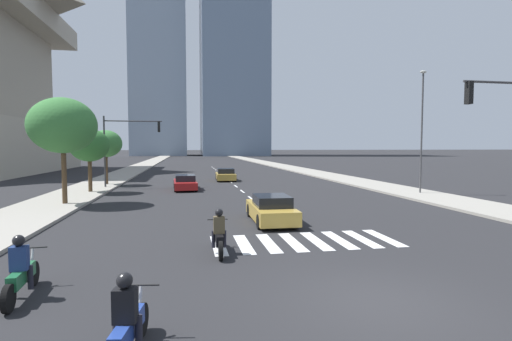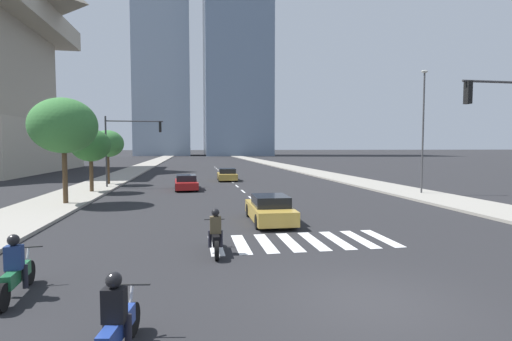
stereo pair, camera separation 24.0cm
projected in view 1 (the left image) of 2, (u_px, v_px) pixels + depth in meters
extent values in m
plane|color=#232326|center=(380.00, 302.00, 8.53)|extent=(800.00, 800.00, 0.00)
cube|color=gray|center=(345.00, 179.00, 40.15)|extent=(4.00, 260.00, 0.15)
cube|color=gray|center=(102.00, 183.00, 35.84)|extent=(4.00, 260.00, 0.15)
cube|color=silver|center=(219.00, 245.00, 13.44)|extent=(0.45, 2.77, 0.01)
cube|color=silver|center=(244.00, 244.00, 13.60)|extent=(0.45, 2.77, 0.01)
cube|color=silver|center=(268.00, 243.00, 13.76)|extent=(0.45, 2.77, 0.01)
cube|color=silver|center=(293.00, 242.00, 13.92)|extent=(0.45, 2.77, 0.01)
cube|color=silver|center=(316.00, 241.00, 14.08)|extent=(0.45, 2.77, 0.01)
cube|color=silver|center=(339.00, 240.00, 14.24)|extent=(0.45, 2.77, 0.01)
cube|color=silver|center=(362.00, 239.00, 14.40)|extent=(0.45, 2.77, 0.01)
cube|color=silver|center=(384.00, 238.00, 14.56)|extent=(0.45, 2.77, 0.01)
cube|color=silver|center=(279.00, 221.00, 17.93)|extent=(0.14, 2.00, 0.01)
cube|color=silver|center=(262.00, 207.00, 21.86)|extent=(0.14, 2.00, 0.01)
cube|color=silver|center=(251.00, 198.00, 25.79)|extent=(0.14, 2.00, 0.01)
cube|color=silver|center=(242.00, 191.00, 29.72)|extent=(0.14, 2.00, 0.01)
cube|color=silver|center=(236.00, 186.00, 33.64)|extent=(0.14, 2.00, 0.01)
cube|color=silver|center=(231.00, 182.00, 37.57)|extent=(0.14, 2.00, 0.01)
cube|color=silver|center=(227.00, 179.00, 41.50)|extent=(0.14, 2.00, 0.01)
cube|color=silver|center=(223.00, 176.00, 45.43)|extent=(0.14, 2.00, 0.01)
cube|color=silver|center=(220.00, 174.00, 49.36)|extent=(0.14, 2.00, 0.01)
cube|color=silver|center=(218.00, 172.00, 53.29)|extent=(0.14, 2.00, 0.01)
cube|color=silver|center=(216.00, 170.00, 57.22)|extent=(0.14, 2.00, 0.01)
cube|color=silver|center=(214.00, 168.00, 61.14)|extent=(0.14, 2.00, 0.01)
cube|color=silver|center=(212.00, 167.00, 65.07)|extent=(0.14, 2.00, 0.01)
cylinder|color=black|center=(218.00, 238.00, 13.25)|extent=(0.13, 0.60, 0.60)
cylinder|color=black|center=(221.00, 251.00, 11.64)|extent=(0.13, 0.60, 0.60)
cube|color=black|center=(219.00, 237.00, 12.43)|extent=(0.24, 1.31, 0.32)
cylinder|color=#B2B2B7|center=(218.00, 230.00, 13.13)|extent=(0.07, 0.32, 0.67)
cylinder|color=black|center=(217.00, 219.00, 13.16)|extent=(0.70, 0.05, 0.04)
cube|color=brown|center=(219.00, 225.00, 12.30)|extent=(0.36, 0.25, 0.55)
sphere|color=black|center=(219.00, 212.00, 12.28)|extent=(0.26, 0.26, 0.26)
cylinder|color=black|center=(213.00, 239.00, 12.41)|extent=(0.12, 0.12, 0.55)
cylinder|color=black|center=(224.00, 239.00, 12.46)|extent=(0.12, 0.12, 0.55)
cylinder|color=black|center=(33.00, 273.00, 9.56)|extent=(0.16, 0.61, 0.60)
cylinder|color=black|center=(8.00, 299.00, 7.97)|extent=(0.16, 0.61, 0.60)
cube|color=#1E6038|center=(22.00, 276.00, 8.75)|extent=(0.31, 1.33, 0.32)
cylinder|color=#B2B2B7|center=(32.00, 263.00, 9.44)|extent=(0.08, 0.32, 0.67)
cylinder|color=black|center=(32.00, 248.00, 9.47)|extent=(0.70, 0.08, 0.04)
cube|color=navy|center=(19.00, 258.00, 8.63)|extent=(0.38, 0.26, 0.55)
sphere|color=black|center=(19.00, 241.00, 8.60)|extent=(0.26, 0.26, 0.26)
cylinder|color=black|center=(13.00, 278.00, 8.71)|extent=(0.13, 0.13, 0.55)
cylinder|color=black|center=(30.00, 277.00, 8.80)|extent=(0.13, 0.13, 0.55)
cylinder|color=black|center=(141.00, 320.00, 7.01)|extent=(0.21, 0.61, 0.60)
cube|color=navy|center=(128.00, 329.00, 6.19)|extent=(0.41, 1.31, 0.32)
cylinder|color=#B2B2B7|center=(140.00, 306.00, 6.89)|extent=(0.11, 0.32, 0.67)
cylinder|color=black|center=(140.00, 285.00, 6.92)|extent=(0.70, 0.14, 0.04)
cube|color=black|center=(125.00, 305.00, 6.06)|extent=(0.39, 0.29, 0.55)
sphere|color=black|center=(125.00, 281.00, 6.04)|extent=(0.26, 0.26, 0.26)
cylinder|color=black|center=(116.00, 332.00, 6.19)|extent=(0.14, 0.14, 0.55)
cylinder|color=black|center=(139.00, 332.00, 6.20)|extent=(0.14, 0.14, 0.55)
cube|color=#B28E38|center=(226.00, 176.00, 39.16)|extent=(1.99, 4.27, 0.60)
cube|color=black|center=(226.00, 171.00, 38.91)|extent=(1.70, 1.94, 0.50)
cylinder|color=black|center=(217.00, 176.00, 40.45)|extent=(0.24, 0.65, 0.64)
cylinder|color=black|center=(233.00, 176.00, 40.70)|extent=(0.24, 0.65, 0.64)
cylinder|color=black|center=(218.00, 179.00, 37.63)|extent=(0.24, 0.65, 0.64)
cylinder|color=black|center=(235.00, 179.00, 37.88)|extent=(0.24, 0.65, 0.64)
cube|color=#B28E38|center=(271.00, 212.00, 17.61)|extent=(1.80, 4.34, 0.62)
cube|color=black|center=(272.00, 201.00, 17.36)|extent=(1.56, 1.96, 0.48)
cylinder|color=black|center=(250.00, 210.00, 18.94)|extent=(0.23, 0.64, 0.64)
cylinder|color=black|center=(280.00, 209.00, 19.19)|extent=(0.23, 0.64, 0.64)
cylinder|color=black|center=(260.00, 222.00, 16.05)|extent=(0.23, 0.64, 0.64)
cylinder|color=black|center=(296.00, 221.00, 16.30)|extent=(0.23, 0.64, 0.64)
cube|color=maroon|center=(185.00, 184.00, 31.01)|extent=(1.95, 4.82, 0.56)
cube|color=black|center=(185.00, 178.00, 30.74)|extent=(1.63, 2.20, 0.49)
cylinder|color=black|center=(175.00, 184.00, 32.41)|extent=(0.25, 0.65, 0.64)
cylinder|color=black|center=(194.00, 183.00, 32.76)|extent=(0.25, 0.65, 0.64)
cylinder|color=black|center=(176.00, 188.00, 29.27)|extent=(0.25, 0.65, 0.64)
cylinder|color=black|center=(196.00, 187.00, 29.61)|extent=(0.25, 0.65, 0.64)
cube|color=black|center=(469.00, 93.00, 15.17)|extent=(0.20, 0.28, 0.90)
sphere|color=red|center=(469.00, 85.00, 15.15)|extent=(0.18, 0.18, 0.18)
sphere|color=orange|center=(469.00, 93.00, 15.17)|extent=(0.18, 0.18, 0.18)
sphere|color=green|center=(469.00, 100.00, 15.19)|extent=(0.18, 0.18, 0.18)
cylinder|color=#333335|center=(105.00, 152.00, 31.45)|extent=(0.14, 0.14, 5.86)
cylinder|color=#333335|center=(133.00, 121.00, 31.70)|extent=(4.64, 0.10, 0.10)
cube|color=black|center=(159.00, 127.00, 32.10)|extent=(0.20, 0.28, 0.90)
sphere|color=red|center=(159.00, 123.00, 32.08)|extent=(0.18, 0.18, 0.18)
sphere|color=orange|center=(159.00, 127.00, 32.10)|extent=(0.18, 0.18, 0.18)
sphere|color=green|center=(159.00, 130.00, 32.12)|extent=(0.18, 0.18, 0.18)
cube|color=#19662D|center=(105.00, 151.00, 31.44)|extent=(0.60, 0.04, 0.18)
cylinder|color=#3F3F42|center=(422.00, 134.00, 27.39)|extent=(0.12, 0.12, 8.56)
ellipsoid|color=beige|center=(423.00, 72.00, 27.12)|extent=(0.50, 0.24, 0.20)
cylinder|color=#4C3823|center=(64.00, 178.00, 22.34)|extent=(0.28, 0.28, 3.04)
ellipsoid|color=#387538|center=(63.00, 125.00, 22.15)|extent=(3.81, 3.81, 3.24)
cylinder|color=#4C3823|center=(90.00, 176.00, 28.28)|extent=(0.28, 0.28, 2.30)
ellipsoid|color=#2D662D|center=(89.00, 145.00, 28.13)|extent=(2.85, 2.85, 2.42)
cylinder|color=#4C3823|center=(106.00, 170.00, 33.95)|extent=(0.28, 0.28, 2.47)
ellipsoid|color=#387538|center=(106.00, 144.00, 33.80)|extent=(2.83, 2.83, 2.40)
cube|color=slate|center=(233.00, 22.00, 149.54)|extent=(25.15, 27.92, 104.62)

